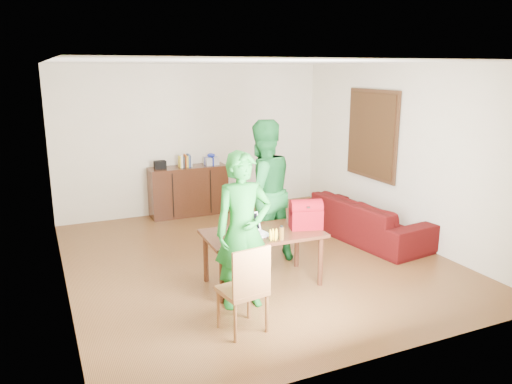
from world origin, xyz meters
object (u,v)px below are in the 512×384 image
red_bag (306,217)px  chair (243,306)px  person_far (262,192)px  sofa (365,219)px  table (263,238)px  laptop (255,232)px  person_near (243,231)px  bottle (282,233)px

red_bag → chair: bearing=-128.6°
person_far → sofa: size_ratio=0.90×
chair → sofa: (2.87, 1.86, 0.04)m
person_far → chair: bearing=54.2°
table → person_far: size_ratio=0.74×
laptop → red_bag: red_bag is taller
laptop → red_bag: size_ratio=0.95×
chair → person_near: 0.84m
person_far → red_bag: bearing=101.2°
bottle → sofa: size_ratio=0.08×
chair → person_far: size_ratio=0.48×
sofa → table: bearing=104.6°
laptop → table: bearing=21.1°
table → red_bag: bearing=-5.9°
table → sofa: size_ratio=0.67×
chair → bottle: size_ratio=5.45×
person_far → red_bag: size_ratio=4.99×
person_far → laptop: (-0.47, -0.81, -0.27)m
sofa → person_far: bearing=87.7°
red_bag → person_far: bearing=121.8°
chair → person_near: bearing=58.6°
chair → person_far: 2.09m
table → laptop: bearing=-147.1°
table → person_far: 0.88m
table → person_near: (-0.45, -0.44, 0.29)m
red_bag → table: bearing=-172.7°
person_near → person_far: bearing=62.5°
laptop → chair: bearing=-130.5°
bottle → table: bearing=103.6°
person_near → laptop: bearing=55.9°
bottle → red_bag: size_ratio=0.44×
laptop → red_bag: bearing=-9.0°
red_bag → sofa: red_bag is taller
table → red_bag: (0.56, -0.08, 0.23)m
table → chair: size_ratio=1.55×
bottle → red_bag: red_bag is taller
person_near → bottle: bearing=16.8°
red_bag → person_near: bearing=-144.7°
laptop → person_far: bearing=50.1°
person_far → bottle: person_far is taller
laptop → sofa: bearing=12.8°
laptop → sofa: 2.56m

